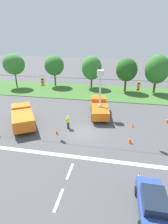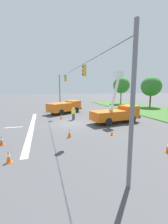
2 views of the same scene
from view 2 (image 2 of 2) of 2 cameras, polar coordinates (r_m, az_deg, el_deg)
ground_plane at (r=19.39m, az=-4.43°, el=-4.40°), size 200.00×200.00×0.00m
lane_markings at (r=19.23m, az=-23.65°, el=-5.25°), size 17.60×15.25×0.01m
signal_gantry at (r=18.79m, az=-4.55°, el=8.26°), size 26.20×0.33×7.20m
tree_far_west at (r=44.18m, az=14.05°, el=9.92°), size 4.90×4.43×7.69m
tree_west at (r=38.91m, az=24.23°, el=8.89°), size 4.46×4.75×7.22m
utility_truck_bucket_lift at (r=20.08m, az=12.32°, el=-0.31°), size 3.44×6.90×6.63m
utility_truck_support_near at (r=27.35m, az=-7.29°, el=2.07°), size 5.59×6.78×2.15m
road_worker at (r=21.55m, az=-4.04°, el=-0.32°), size 0.40×0.59×1.77m
traffic_cone_foreground_left at (r=12.40m, az=29.46°, el=-11.46°), size 0.36×0.36×0.80m
traffic_cone_foreground_right at (r=22.33m, az=-8.69°, el=-1.71°), size 0.36×0.36×0.75m
traffic_cone_mid_left at (r=13.82m, az=-28.90°, el=-9.43°), size 0.36×0.36×0.77m
traffic_cone_mid_right at (r=10.55m, az=-26.83°, el=-14.97°), size 0.36×0.36×0.76m
traffic_cone_near_bucket at (r=14.89m, az=10.60°, el=-7.57°), size 0.36×0.36×0.59m
traffic_cone_lane_edge_b at (r=14.05m, az=-5.60°, el=-7.90°), size 0.36×0.36×0.83m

